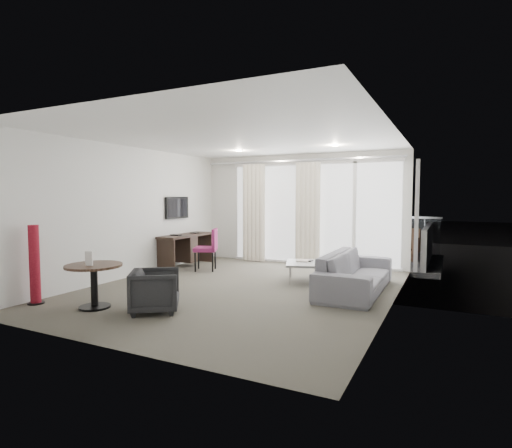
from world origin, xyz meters
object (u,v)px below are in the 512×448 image
at_px(sofa, 355,272).
at_px(round_table, 94,286).
at_px(desk, 186,250).
at_px(rattan_chair_b, 406,244).
at_px(desk_chair, 205,250).
at_px(red_lamp, 35,265).
at_px(tub_armchair, 155,291).
at_px(rattan_chair_a, 343,245).
at_px(coffee_table, 308,272).

bearing_deg(sofa, round_table, 129.91).
bearing_deg(desk, rattan_chair_b, 35.42).
bearing_deg(desk_chair, desk, 135.69).
bearing_deg(red_lamp, sofa, 34.80).
xyz_separation_m(desk, tub_armchair, (1.81, -3.21, -0.07)).
bearing_deg(red_lamp, tub_armchair, 13.70).
bearing_deg(desk, rattan_chair_a, 39.50).
xyz_separation_m(desk, rattan_chair_b, (4.48, 3.19, 0.03)).
relative_size(desk, coffee_table, 1.92).
xyz_separation_m(coffee_table, sofa, (0.98, -0.41, 0.15)).
xyz_separation_m(rattan_chair_a, rattan_chair_b, (1.45, 0.69, 0.02)).
distance_m(desk, round_table, 3.56).
xyz_separation_m(tub_armchair, coffee_table, (1.28, 2.84, -0.12)).
relative_size(round_table, coffee_table, 0.97).
height_order(sofa, rattan_chair_a, rattan_chair_a).
height_order(desk_chair, round_table, desk_chair).
relative_size(desk, red_lamp, 1.31).
distance_m(desk, desk_chair, 0.76).
distance_m(round_table, sofa, 4.14).
bearing_deg(coffee_table, red_lamp, -133.92).
distance_m(desk_chair, coffee_table, 2.40).
bearing_deg(rattan_chair_a, red_lamp, -135.97).
xyz_separation_m(desk, sofa, (4.06, -0.79, -0.03)).
distance_m(red_lamp, rattan_chair_a, 6.93).
height_order(round_table, tub_armchair, round_table).
distance_m(desk_chair, rattan_chair_b, 5.12).
bearing_deg(tub_armchair, desk_chair, -13.99).
distance_m(round_table, rattan_chair_a, 6.33).
bearing_deg(desk_chair, sofa, -32.35).
distance_m(tub_armchair, sofa, 3.31).
bearing_deg(round_table, desk, 104.43).
relative_size(sofa, rattan_chair_a, 3.00).
distance_m(tub_armchair, rattan_chair_a, 5.85).
bearing_deg(coffee_table, tub_armchair, -114.28).
height_order(desk, desk_chair, desk_chair).
bearing_deg(coffee_table, desk, 173.08).
height_order(tub_armchair, rattan_chair_b, rattan_chair_b).
distance_m(red_lamp, coffee_table, 4.60).
xyz_separation_m(sofa, rattan_chair_a, (-1.02, 3.29, 0.05)).
bearing_deg(rattan_chair_a, rattan_chair_b, 6.25).
distance_m(desk, coffee_table, 3.11).
height_order(red_lamp, coffee_table, red_lamp).
height_order(tub_armchair, coffee_table, tub_armchair).
bearing_deg(rattan_chair_a, tub_armchair, -121.27).
distance_m(rattan_chair_a, rattan_chair_b, 1.60).
bearing_deg(desk_chair, red_lamp, -126.63).
relative_size(desk_chair, rattan_chair_b, 1.15).
relative_size(tub_armchair, rattan_chair_a, 0.87).
xyz_separation_m(tub_armchair, sofa, (2.25, 2.42, 0.03)).
relative_size(sofa, rattan_chair_b, 2.86).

